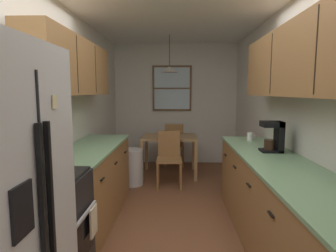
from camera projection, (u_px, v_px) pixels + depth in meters
ground_plane at (174, 213)px, 3.56m from camera, size 12.00×12.00×0.00m
wall_left at (65, 114)px, 3.44m from camera, size 0.10×9.00×2.55m
wall_right at (286, 114)px, 3.36m from camera, size 0.10×9.00×2.55m
wall_back at (175, 104)px, 6.03m from camera, size 4.40×0.10×2.55m
ceiling_slab at (174, 1)px, 3.24m from camera, size 4.40×9.00×0.08m
stove_range at (41, 234)px, 2.12m from camera, size 0.66×0.64×1.10m
microwave_over_range at (16, 75)px, 1.98m from camera, size 0.39×0.60×0.35m
counter_left at (91, 183)px, 3.35m from camera, size 0.64×1.85×0.90m
upper_cabinets_left at (73, 67)px, 3.14m from camera, size 0.33×1.93×0.62m
counter_right at (282, 212)px, 2.56m from camera, size 0.64×3.08×0.90m
upper_cabinets_right at (309, 58)px, 2.33m from camera, size 0.33×2.76×0.65m
dining_table at (169, 142)px, 5.14m from camera, size 0.99×0.77×0.73m
dining_chair_near at (169, 156)px, 4.56m from camera, size 0.41×0.41×0.90m
dining_chair_far at (174, 143)px, 5.74m from camera, size 0.40×0.40×0.90m
pendant_light at (169, 69)px, 4.98m from camera, size 0.31×0.31×0.66m
back_window at (172, 88)px, 5.92m from camera, size 0.83×0.05×0.96m
trash_bin at (133, 167)px, 4.63m from camera, size 0.34×0.34×0.60m
storage_canister at (66, 151)px, 2.60m from camera, size 0.11×0.11×0.19m
dish_towel at (94, 221)px, 2.26m from camera, size 0.02×0.16×0.24m
coffee_maker at (274, 136)px, 2.99m from camera, size 0.22×0.18×0.33m
mug_by_coffeemaker at (250, 136)px, 3.71m from camera, size 0.11×0.08×0.11m
table_serving_bowl at (165, 134)px, 5.15m from camera, size 0.20×0.20×0.06m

